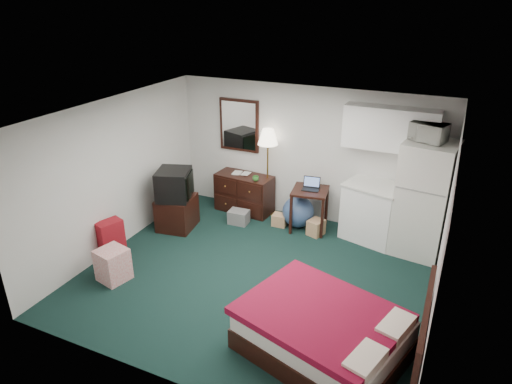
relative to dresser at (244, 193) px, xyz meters
The scene contains 25 objects.
floor 2.32m from the dresser, 60.05° to the right, with size 5.00×4.50×0.01m, color black.
ceiling 3.12m from the dresser, 60.05° to the right, with size 5.00×4.50×0.01m, color silver.
walls 2.45m from the dresser, 60.05° to the right, with size 5.01×4.51×2.50m.
mirror 1.31m from the dresser, 131.08° to the left, with size 0.80×0.06×1.00m, color white, non-canonical shape.
upper_cabinets 3.03m from the dresser, ahead, with size 1.50×0.35×0.70m, color white, non-canonical shape.
headboard 4.75m from the dresser, 40.60° to the right, with size 0.06×1.56×1.00m, color black, non-canonical shape.
dresser is the anchor object (origin of this frame).
floor_lamp 0.66m from the dresser, ahead, with size 0.37×0.37×1.70m, color #BE8739, non-canonical shape.
desk 1.40m from the dresser, ahead, with size 0.61×0.61×0.78m, color black, non-canonical shape.
exercise_ball 1.19m from the dresser, ahead, with size 0.58×0.58×0.58m, color #375181.
kitchen_counter 2.49m from the dresser, ahead, with size 0.90×0.69×0.99m, color white, non-canonical shape.
fridge 3.33m from the dresser, ahead, with size 0.78×0.78×1.89m, color silver, non-canonical shape.
bed 3.99m from the dresser, 50.66° to the right, with size 1.80×1.40×0.58m, color maroon, non-canonical shape.
tv_stand 1.40m from the dresser, 125.66° to the right, with size 0.60×0.65×0.60m, color black, non-canonical shape.
suitcase 2.72m from the dresser, 116.53° to the right, with size 0.25×0.39×0.64m, color maroon, non-canonical shape.
retail_box 3.03m from the dresser, 104.56° to the right, with size 0.40×0.40×0.50m, color white, non-canonical shape.
file_bin 0.60m from the dresser, 75.68° to the right, with size 0.36×0.27×0.25m, color slate, non-canonical shape.
cardboard_box_a 0.95m from the dresser, 18.58° to the right, with size 0.26×0.22×0.22m, color tan, non-canonical shape.
cardboard_box_b 1.63m from the dresser, 12.44° to the right, with size 0.24×0.28×0.28m, color tan, non-canonical shape.
laptop 1.50m from the dresser, ahead, with size 0.30×0.24×0.20m, color black, non-canonical shape.
crt_tv 1.50m from the dresser, 125.01° to the right, with size 0.57×0.62×0.53m, color black, non-canonical shape.
microwave 3.61m from the dresser, ahead, with size 0.52×0.29×0.35m, color silver.
book_a 0.55m from the dresser, behind, with size 0.16×0.02×0.22m, color tan.
book_b 0.49m from the dresser, 139.12° to the left, with size 0.15×0.02×0.20m, color tan.
mug 0.56m from the dresser, 27.42° to the right, with size 0.12×0.09×0.12m, color #377B2F.
Camera 1 is at (2.43, -5.31, 3.99)m, focal length 32.00 mm.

